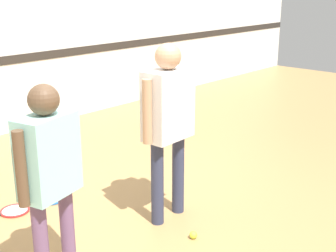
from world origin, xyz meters
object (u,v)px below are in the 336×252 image
object	(u,v)px
person_student_left	(49,166)
racket_second_spare	(13,211)
person_instructor	(168,114)
tennis_ball_by_spare_racket	(59,188)
tennis_ball_near_instructor	(193,235)
racket_spare_on_floor	(49,197)

from	to	relation	value
person_student_left	racket_second_spare	size ratio (longest dim) A/B	3.04
person_instructor	person_student_left	size ratio (longest dim) A/B	1.09
tennis_ball_by_spare_racket	person_instructor	bearing A→B (deg)	-73.91
person_instructor	person_student_left	distance (m)	1.26
person_student_left	tennis_ball_near_instructor	bearing A→B (deg)	-29.93
racket_spare_on_floor	tennis_ball_by_spare_racket	size ratio (longest dim) A/B	8.58
person_instructor	racket_second_spare	bearing A→B (deg)	126.70
tennis_ball_near_instructor	racket_second_spare	bearing A→B (deg)	116.48
person_instructor	tennis_ball_near_instructor	world-z (taller)	person_instructor
tennis_ball_near_instructor	person_instructor	bearing A→B (deg)	71.36
person_student_left	tennis_ball_near_instructor	size ratio (longest dim) A/B	21.89
racket_spare_on_floor	racket_second_spare	size ratio (longest dim) A/B	1.19
tennis_ball_by_spare_racket	racket_second_spare	bearing A→B (deg)	-173.58
racket_spare_on_floor	tennis_ball_near_instructor	bearing A→B (deg)	-148.80
racket_second_spare	tennis_ball_near_instructor	xyz separation A→B (m)	(0.77, -1.54, 0.02)
racket_spare_on_floor	tennis_ball_by_spare_racket	xyz separation A→B (m)	(0.17, 0.07, 0.02)
racket_second_spare	tennis_ball_near_instructor	size ratio (longest dim) A/B	7.20
person_instructor	tennis_ball_near_instructor	distance (m)	1.04
person_instructor	racket_second_spare	world-z (taller)	person_instructor
person_student_left	racket_second_spare	xyz separation A→B (m)	(0.35, 1.21, -0.88)
racket_second_spare	tennis_ball_by_spare_racket	xyz separation A→B (m)	(0.56, 0.06, 0.02)
tennis_ball_by_spare_racket	racket_spare_on_floor	bearing A→B (deg)	-157.77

